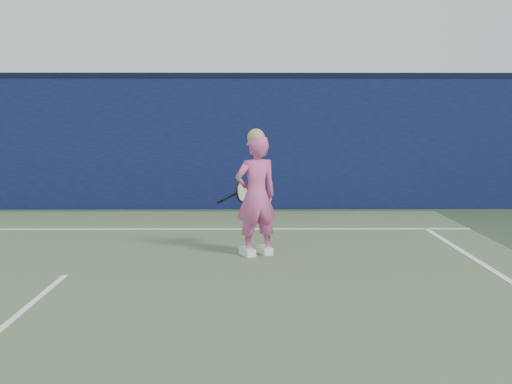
{
  "coord_description": "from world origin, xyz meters",
  "views": [
    {
      "loc": [
        2.05,
        -5.93,
        1.71
      ],
      "look_at": [
        2.11,
        2.1,
        0.81
      ],
      "focal_mm": 45.0,
      "sensor_mm": 36.0,
      "label": 1
    }
  ],
  "objects": [
    {
      "name": "player",
      "position": [
        2.11,
        2.1,
        0.77
      ],
      "size": [
        0.66,
        0.56,
        1.61
      ],
      "rotation": [
        0.0,
        0.0,
        3.56
      ],
      "color": "#D45293",
      "rests_on": "ground"
    },
    {
      "name": "backstop_wall",
      "position": [
        0.0,
        6.5,
        1.25
      ],
      "size": [
        24.0,
        0.4,
        2.5
      ],
      "primitive_type": "cube",
      "color": "#0D0E39",
      "rests_on": "ground"
    },
    {
      "name": "wall_cap",
      "position": [
        0.0,
        6.5,
        2.55
      ],
      "size": [
        24.0,
        0.42,
        0.1
      ],
      "primitive_type": "cube",
      "color": "black",
      "rests_on": "backstop_wall"
    },
    {
      "name": "ground",
      "position": [
        0.0,
        0.0,
        0.0
      ],
      "size": [
        80.0,
        80.0,
        0.0
      ],
      "primitive_type": "plane",
      "color": "#2B3E26",
      "rests_on": "ground"
    },
    {
      "name": "court_lines",
      "position": [
        0.0,
        -0.33,
        0.01
      ],
      "size": [
        11.0,
        12.04,
        0.01
      ],
      "color": "white",
      "rests_on": "court_surface"
    },
    {
      "name": "racket",
      "position": [
        1.91,
        2.55,
        0.76
      ],
      "size": [
        0.42,
        0.44,
        0.31
      ],
      "rotation": [
        0.0,
        0.0,
        0.71
      ],
      "color": "black",
      "rests_on": "ground"
    }
  ]
}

